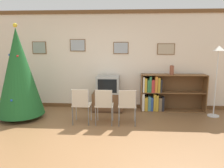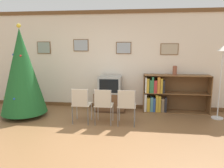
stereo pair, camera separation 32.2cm
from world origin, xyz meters
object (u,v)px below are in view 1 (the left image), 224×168
at_px(bookshelf, 160,94).
at_px(christmas_tree, 19,72).
at_px(vase, 172,70).
at_px(tv_console, 108,101).
at_px(folding_chair_right, 127,105).
at_px(folding_chair_center, 104,104).
at_px(standing_lamp, 218,63).
at_px(television, 108,84).
at_px(folding_chair_left, 81,104).

bearing_deg(bookshelf, christmas_tree, -166.55).
bearing_deg(christmas_tree, vase, 12.01).
relative_size(tv_console, folding_chair_right, 1.00).
height_order(folding_chair_center, vase, vase).
distance_m(tv_console, bookshelf, 1.44).
bearing_deg(tv_console, vase, 1.72).
distance_m(christmas_tree, standing_lamp, 4.80).
height_order(television, vase, vase).
distance_m(christmas_tree, bookshelf, 3.66).
height_order(christmas_tree, vase, christmas_tree).
distance_m(television, folding_chair_center, 1.11).
relative_size(folding_chair_left, folding_chair_right, 1.00).
distance_m(bookshelf, standing_lamp, 1.60).
xyz_separation_m(folding_chair_right, standing_lamp, (2.18, 0.76, 0.88)).
bearing_deg(folding_chair_left, bookshelf, 31.13).
relative_size(folding_chair_center, folding_chair_right, 1.00).
relative_size(folding_chair_left, vase, 3.37).
bearing_deg(tv_console, television, -90.00).
bearing_deg(standing_lamp, vase, 159.75).
relative_size(television, vase, 2.47).
height_order(tv_console, standing_lamp, standing_lamp).
bearing_deg(folding_chair_right, bookshelf, 52.29).
xyz_separation_m(christmas_tree, folding_chair_left, (1.56, -0.33, -0.66)).
bearing_deg(vase, christmas_tree, -167.99).
bearing_deg(folding_chair_center, folding_chair_left, 180.00).
bearing_deg(tv_console, standing_lamp, -6.82).
relative_size(christmas_tree, bookshelf, 1.32).
relative_size(tv_console, bookshelf, 0.48).
bearing_deg(vase, tv_console, -178.28).
height_order(folding_chair_right, bookshelf, bookshelf).
bearing_deg(folding_chair_right, christmas_tree, 172.66).
distance_m(tv_console, folding_chair_left, 1.22).
bearing_deg(tv_console, folding_chair_right, -64.53).
height_order(christmas_tree, standing_lamp, christmas_tree).
distance_m(television, vase, 1.73).
height_order(television, folding_chair_right, television).
distance_m(folding_chair_left, folding_chair_right, 1.03).
height_order(tv_console, folding_chair_right, folding_chair_right).
bearing_deg(folding_chair_right, television, 115.52).
bearing_deg(standing_lamp, tv_console, 173.18).
bearing_deg(folding_chair_left, folding_chair_center, 0.00).
bearing_deg(folding_chair_right, folding_chair_center, 180.00).
relative_size(folding_chair_right, standing_lamp, 0.47).
distance_m(christmas_tree, folding_chair_right, 2.70).
xyz_separation_m(christmas_tree, vase, (3.77, 0.80, -0.01)).
bearing_deg(bookshelf, folding_chair_center, -140.53).
xyz_separation_m(tv_console, standing_lamp, (2.70, -0.32, 1.10)).
bearing_deg(folding_chair_left, television, 64.48).
bearing_deg(folding_chair_center, christmas_tree, 170.86).
height_order(christmas_tree, bookshelf, christmas_tree).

